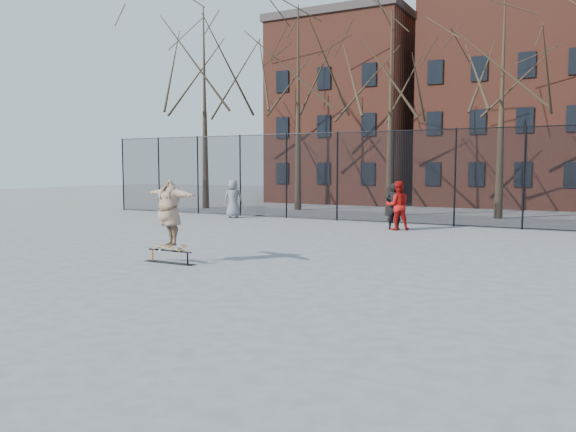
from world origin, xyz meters
The scene contains 10 objects.
ground centered at (0.00, 0.00, 0.00)m, with size 100.00×100.00×0.00m, color #5E5D62.
skate_rail centered at (-3.30, 0.62, 0.13)m, with size 1.53×0.23×0.34m.
skateboard centered at (-3.28, 0.62, 0.39)m, with size 0.84×0.20×0.10m, color olive, non-canonical shape.
skater centered at (-3.28, 0.62, 1.28)m, with size 2.06×0.56×1.68m, color #5E3586.
bystander_grey centered at (-8.92, 11.96, 0.91)m, with size 0.89×0.58×1.82m, color slate.
bystander_black centered at (-0.61, 10.67, 0.91)m, with size 0.66×0.43×1.82m, color black.
bystander_red centered at (-0.44, 10.59, 0.94)m, with size 0.92×0.71×1.89m, color #A9110E.
fence centered at (-0.01, 13.00, 2.05)m, with size 34.03×0.07×4.00m.
tree_row centered at (-0.25, 17.15, 7.36)m, with size 33.66×7.46×10.67m.
rowhouses centered at (0.72, 26.00, 6.06)m, with size 29.00×7.00×13.00m.
Camera 1 is at (5.99, -10.37, 2.44)m, focal length 35.00 mm.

